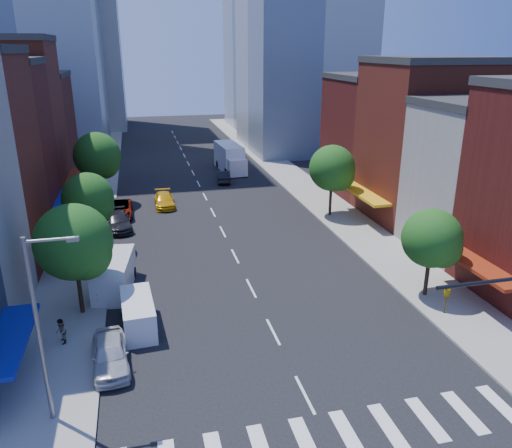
{
  "coord_description": "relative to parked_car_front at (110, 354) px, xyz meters",
  "views": [
    {
      "loc": [
        -7.18,
        -19.51,
        16.41
      ],
      "look_at": [
        0.29,
        11.72,
        5.0
      ],
      "focal_mm": 35.0,
      "sensor_mm": 36.0,
      "label": 1
    }
  ],
  "objects": [
    {
      "name": "crosswalk",
      "position": [
        9.5,
        -7.67,
        -0.8
      ],
      "size": [
        19.0,
        3.0,
        0.01
      ],
      "primitive_type": "cube",
      "color": "silver",
      "rests_on": "ground"
    },
    {
      "name": "bldg_right_3",
      "position": [
        30.5,
        29.33,
        5.69
      ],
      "size": [
        12.0,
        10.0,
        13.0
      ],
      "primitive_type": "cube",
      "color": "#4D1713",
      "rests_on": "ground"
    },
    {
      "name": "parked_car_front",
      "position": [
        0.0,
        0.0,
        0.0
      ],
      "size": [
        2.28,
        4.88,
        1.62
      ],
      "primitive_type": "imported",
      "rotation": [
        0.0,
        0.0,
        0.08
      ],
      "color": "#BBBCC1",
      "rests_on": "ground"
    },
    {
      "name": "bldg_left_4",
      "position": [
        -11.5,
        32.83,
        7.69
      ],
      "size": [
        12.0,
        9.0,
        17.0
      ],
      "primitive_type": "cube",
      "color": "maroon",
      "rests_on": "ground"
    },
    {
      "name": "cargo_van_near",
      "position": [
        1.56,
        3.6,
        0.17
      ],
      "size": [
        2.14,
        4.73,
        1.97
      ],
      "rotation": [
        0.0,
        0.0,
        0.06
      ],
      "color": "silver",
      "rests_on": "ground"
    },
    {
      "name": "cargo_van_far",
      "position": [
        -0.02,
        9.22,
        0.39
      ],
      "size": [
        3.03,
        5.94,
        2.42
      ],
      "rotation": [
        0.0,
        0.0,
        -0.14
      ],
      "color": "silver",
      "rests_on": "ground"
    },
    {
      "name": "parked_car_rear",
      "position": [
        0.0,
        22.38,
        -0.04
      ],
      "size": [
        2.8,
        5.53,
        1.54
      ],
      "primitive_type": "imported",
      "rotation": [
        0.0,
        0.0,
        0.12
      ],
      "color": "black",
      "rests_on": "ground"
    },
    {
      "name": "traffic_car_far",
      "position": [
        15.28,
        49.28,
        -0.11
      ],
      "size": [
        1.95,
        4.19,
        1.39
      ],
      "primitive_type": "imported",
      "rotation": [
        0.0,
        0.0,
        3.06
      ],
      "color": "#999999",
      "rests_on": "ground"
    },
    {
      "name": "tree_right_far",
      "position": [
        21.15,
        21.25,
        4.06
      ],
      "size": [
        4.6,
        4.6,
        7.2
      ],
      "color": "black",
      "rests_on": "sidewalk_right"
    },
    {
      "name": "bldg_left_5",
      "position": [
        -11.5,
        42.33,
        5.69
      ],
      "size": [
        12.0,
        10.0,
        13.0
      ],
      "primitive_type": "cube",
      "color": "#4D1713",
      "rests_on": "ground"
    },
    {
      "name": "traffic_car_oncoming",
      "position": [
        12.78,
        37.45,
        -0.08
      ],
      "size": [
        2.12,
        4.6,
        1.46
      ],
      "primitive_type": "imported",
      "rotation": [
        0.0,
        0.0,
        3.01
      ],
      "color": "black",
      "rests_on": "ground"
    },
    {
      "name": "taxi",
      "position": [
        4.7,
        28.65,
        -0.09
      ],
      "size": [
        2.05,
        4.97,
        1.44
      ],
      "primitive_type": "imported",
      "rotation": [
        0.0,
        0.0,
        0.01
      ],
      "color": "#DEA30B",
      "rests_on": "ground"
    },
    {
      "name": "ground",
      "position": [
        9.5,
        -4.67,
        -0.81
      ],
      "size": [
        220.0,
        220.0,
        0.0
      ],
      "primitive_type": "plane",
      "color": "black",
      "rests_on": "ground"
    },
    {
      "name": "parked_car_third",
      "position": [
        0.0,
        26.2,
        -0.04
      ],
      "size": [
        2.58,
        5.57,
        1.55
      ],
      "primitive_type": "imported",
      "rotation": [
        0.0,
        0.0,
        -0.0
      ],
      "color": "#999999",
      "rests_on": "ground"
    },
    {
      "name": "tree_right_near",
      "position": [
        21.15,
        3.25,
        3.38
      ],
      "size": [
        4.0,
        4.0,
        6.2
      ],
      "color": "black",
      "rests_on": "sidewalk_right"
    },
    {
      "name": "bldg_right_1",
      "position": [
        30.5,
        10.33,
        5.19
      ],
      "size": [
        12.0,
        8.0,
        12.0
      ],
      "primitive_type": "cube",
      "color": "silver",
      "rests_on": "ground"
    },
    {
      "name": "bldg_right_2",
      "position": [
        30.5,
        19.33,
        6.69
      ],
      "size": [
        12.0,
        10.0,
        15.0
      ],
      "primitive_type": "cube",
      "color": "maroon",
      "rests_on": "ground"
    },
    {
      "name": "sidewalk_right",
      "position": [
        22.0,
        35.33,
        -0.73
      ],
      "size": [
        5.0,
        120.0,
        0.15
      ],
      "primitive_type": "cube",
      "color": "gray",
      "rests_on": "ground"
    },
    {
      "name": "pedestrian_near",
      "position": [
        -1.0,
        6.95,
        0.28
      ],
      "size": [
        0.65,
        0.8,
        1.88
      ],
      "primitive_type": "imported",
      "rotation": [
        0.0,
        0.0,
        1.23
      ],
      "color": "#999999",
      "rests_on": "sidewalk_left"
    },
    {
      "name": "sidewalk_left",
      "position": [
        -3.0,
        35.33,
        -0.73
      ],
      "size": [
        5.0,
        120.0,
        0.15
      ],
      "primitive_type": "cube",
      "color": "gray",
      "rests_on": "ground"
    },
    {
      "name": "tree_left_mid",
      "position": [
        -1.85,
        17.25,
        3.72
      ],
      "size": [
        4.2,
        4.2,
        6.65
      ],
      "color": "black",
      "rests_on": "sidewalk_left"
    },
    {
      "name": "pedestrian_far",
      "position": [
        -2.81,
        2.79,
        0.11
      ],
      "size": [
        0.7,
        0.84,
        1.54
      ],
      "primitive_type": "imported",
      "rotation": [
        0.0,
        0.0,
        -1.4
      ],
      "color": "#999999",
      "rests_on": "sidewalk_left"
    },
    {
      "name": "streetlight",
      "position": [
        -2.31,
        -3.67,
        4.47
      ],
      "size": [
        2.25,
        0.25,
        9.0
      ],
      "color": "slate",
      "rests_on": "sidewalk_left"
    },
    {
      "name": "tree_left_far",
      "position": [
        -1.85,
        31.25,
        4.39
      ],
      "size": [
        5.0,
        5.0,
        7.75
      ],
      "color": "black",
      "rests_on": "sidewalk_left"
    },
    {
      "name": "tree_left_near",
      "position": [
        -1.85,
        6.25,
        4.06
      ],
      "size": [
        4.8,
        4.8,
        7.3
      ],
      "color": "black",
      "rests_on": "sidewalk_left"
    },
    {
      "name": "parked_car_second",
      "position": [
        0.0,
        13.12,
        -0.01
      ],
      "size": [
        2.19,
        5.01,
        1.6
      ],
      "primitive_type": "imported",
      "rotation": [
        0.0,
        0.0,
        -0.1
      ],
      "color": "black",
      "rests_on": "ground"
    },
    {
      "name": "box_truck",
      "position": [
        14.79,
        43.62,
        0.89
      ],
      "size": [
        3.25,
        9.09,
        3.6
      ],
      "rotation": [
        0.0,
        0.0,
        0.07
      ],
      "color": "white",
      "rests_on": "ground"
    }
  ]
}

